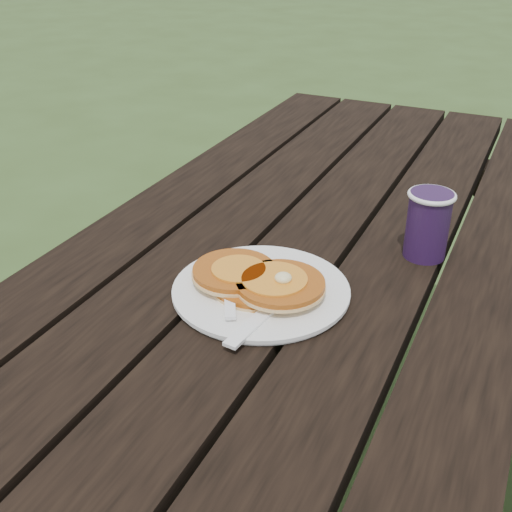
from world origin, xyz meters
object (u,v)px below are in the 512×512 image
at_px(picnic_table, 296,412).
at_px(pancake_stack, 258,280).
at_px(plate, 261,291).
at_px(coffee_cup, 428,221).

height_order(picnic_table, pancake_stack, pancake_stack).
height_order(plate, pancake_stack, pancake_stack).
bearing_deg(plate, picnic_table, 90.57).
distance_m(pancake_stack, coffee_cup, 0.30).
relative_size(plate, coffee_cup, 2.28).
bearing_deg(plate, coffee_cup, 48.73).
bearing_deg(picnic_table, coffee_cup, 12.66).
relative_size(picnic_table, pancake_stack, 8.84).
bearing_deg(coffee_cup, plate, -131.27).
distance_m(plate, pancake_stack, 0.02).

